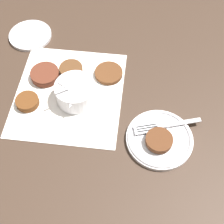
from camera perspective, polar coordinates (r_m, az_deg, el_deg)
name	(u,v)px	position (r m, az deg, el deg)	size (l,w,h in m)	color
ground_plane	(63,100)	(0.92, -8.86, 2.24)	(4.00, 4.00, 0.00)	#38281E
napkin	(69,93)	(0.93, -7.85, 3.44)	(0.35, 0.33, 0.00)	white
sauce_bowl	(76,93)	(0.89, -6.68, 3.48)	(0.13, 0.12, 0.11)	silver
fritter_0	(109,73)	(0.96, -0.62, 7.13)	(0.09, 0.09, 0.01)	#543019
fritter_1	(45,75)	(0.97, -12.16, 6.72)	(0.09, 0.09, 0.02)	#572A1B
fritter_2	(27,102)	(0.92, -15.22, 1.86)	(0.07, 0.07, 0.02)	#583116
fritter_3	(73,70)	(0.97, -7.22, 7.66)	(0.07, 0.07, 0.02)	#53341C
serving_plate	(160,139)	(0.84, 8.69, -4.85)	(0.18, 0.18, 0.02)	silver
fritter_on_plate	(159,140)	(0.82, 8.61, -5.12)	(0.07, 0.07, 0.02)	#512D19
fork	(160,126)	(0.85, 8.82, -2.58)	(0.08, 0.18, 0.00)	silver
extra_saucer	(30,35)	(1.11, -14.71, 13.39)	(0.14, 0.14, 0.01)	silver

